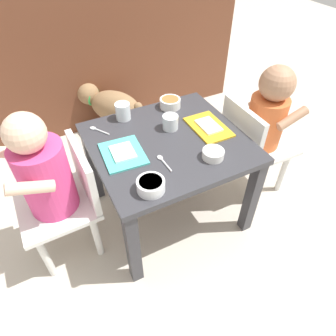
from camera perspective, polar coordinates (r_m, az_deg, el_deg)
name	(u,v)px	position (r m, az deg, el deg)	size (l,w,h in m)	color
ground_plane	(168,209)	(1.48, 0.00, -7.82)	(7.00, 7.00, 0.00)	beige
kitchen_cabinet_back	(93,45)	(1.99, -14.04, 21.74)	(1.79, 0.32, 0.92)	brown
dining_table	(168,154)	(1.22, 0.00, 2.67)	(0.59, 0.56, 0.42)	#333338
seated_child_left	(49,178)	(1.12, -21.73, -1.70)	(0.29, 0.29, 0.67)	silver
seated_child_right	(264,119)	(1.40, 17.86, 8.78)	(0.28, 0.28, 0.64)	silver
dog	(111,105)	(1.85, -10.77, 11.63)	(0.35, 0.39, 0.31)	olive
food_tray_left	(123,153)	(1.13, -8.60, 2.85)	(0.16, 0.19, 0.02)	#4CC6BC
food_tray_right	(208,126)	(1.26, 7.66, 7.84)	(0.13, 0.20, 0.02)	gold
water_cup_left	(170,123)	(1.23, 0.45, 8.56)	(0.06, 0.06, 0.06)	white
water_cup_right	(123,112)	(1.30, -8.56, 10.44)	(0.06, 0.06, 0.07)	white
cereal_bowl_right_side	(213,154)	(1.10, 8.58, 2.70)	(0.08, 0.08, 0.03)	white
veggie_bowl_far	(151,185)	(0.97, -3.29, -3.29)	(0.09, 0.09, 0.04)	white
cereal_bowl_left_side	(170,103)	(1.37, 0.41, 12.31)	(0.09, 0.09, 0.04)	white
spoon_by_left_tray	(163,161)	(1.08, -0.91, 1.28)	(0.02, 0.10, 0.01)	silver
spoon_by_right_tray	(98,130)	(1.27, -13.25, 7.08)	(0.06, 0.09, 0.01)	silver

